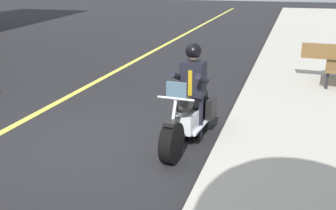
{
  "coord_description": "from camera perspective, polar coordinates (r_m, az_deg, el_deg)",
  "views": [
    {
      "loc": [
        6.35,
        3.12,
        2.87
      ],
      "look_at": [
        -0.21,
        1.18,
        0.75
      ],
      "focal_mm": 45.82,
      "sensor_mm": 36.0,
      "label": 1
    }
  ],
  "objects": [
    {
      "name": "rider_main",
      "position": [
        7.41,
        3.32,
        2.86
      ],
      "size": [
        0.65,
        0.58,
        1.74
      ],
      "color": "black",
      "rests_on": "ground_plane"
    },
    {
      "name": "lane_center_stripe",
      "position": [
        8.65,
        -21.12,
        -3.34
      ],
      "size": [
        60.0,
        0.16,
        0.01
      ],
      "primitive_type": "cube",
      "color": "#E5DB4C",
      "rests_on": "ground_plane"
    },
    {
      "name": "ground_plane",
      "position": [
        7.64,
        -9.02,
        -5.09
      ],
      "size": [
        80.0,
        80.0,
        0.0
      ],
      "primitive_type": "plane",
      "color": "black"
    },
    {
      "name": "motorcycle_main",
      "position": [
        7.41,
        2.81,
        -1.86
      ],
      "size": [
        2.22,
        0.7,
        1.26
      ],
      "color": "black",
      "rests_on": "ground_plane"
    }
  ]
}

